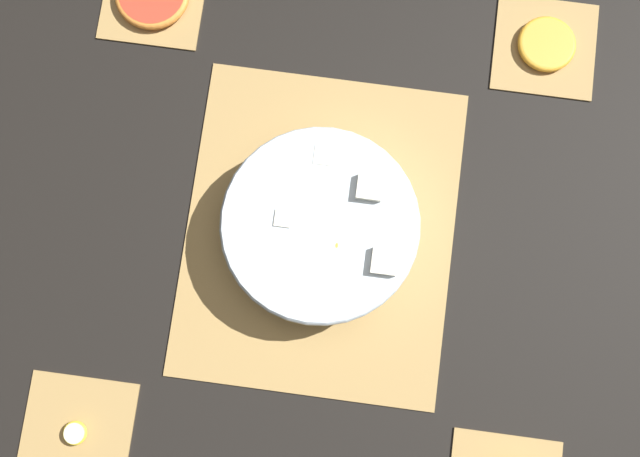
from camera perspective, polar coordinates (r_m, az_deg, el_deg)
name	(u,v)px	position (r m, az deg, el deg)	size (l,w,h in m)	color
ground_plane	(320,232)	(0.99, 0.00, -0.29)	(6.00, 6.00, 0.00)	black
bamboo_mat_center	(320,232)	(0.98, 0.00, -0.26)	(0.42, 0.35, 0.01)	#A8844C
coaster_mat_near_right	(545,46)	(1.09, 16.77, 13.14)	(0.14, 0.14, 0.01)	#A8844C
coaster_mat_far_left	(77,432)	(1.03, -18.04, -14.55)	(0.14, 0.14, 0.01)	#A8844C
fruit_salad_bowl	(320,227)	(0.94, 0.03, 0.14)	(0.25, 0.25, 0.08)	silver
orange_slice_whole	(547,44)	(1.09, 16.89, 13.29)	(0.08, 0.08, 0.01)	#F9A338
banana_coin_single	(75,433)	(1.02, -18.17, -14.59)	(0.03, 0.03, 0.01)	#F4EABC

